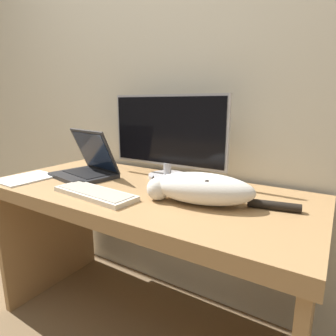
# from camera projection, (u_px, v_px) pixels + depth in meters

# --- Properties ---
(wall_back) EXTENTS (6.40, 0.06, 2.60)m
(wall_back) POSITION_uv_depth(u_px,v_px,m) (186.00, 68.00, 1.48)
(wall_back) COLOR beige
(wall_back) RESTS_ON ground_plane
(desk) EXTENTS (1.50, 0.68, 0.74)m
(desk) POSITION_uv_depth(u_px,v_px,m) (143.00, 220.00, 1.31)
(desk) COLOR #A37A4C
(desk) RESTS_ON ground_plane
(monitor) EXTENTS (0.64, 0.20, 0.42)m
(monitor) POSITION_uv_depth(u_px,v_px,m) (168.00, 136.00, 1.40)
(monitor) COLOR #B2B2B7
(monitor) RESTS_ON desk
(laptop) EXTENTS (0.35, 0.30, 0.24)m
(laptop) POSITION_uv_depth(u_px,v_px,m) (87.00, 167.00, 1.47)
(laptop) COLOR #232326
(laptop) RESTS_ON desk
(external_keyboard) EXTENTS (0.40, 0.17, 0.02)m
(external_keyboard) POSITION_uv_depth(u_px,v_px,m) (95.00, 193.00, 1.17)
(external_keyboard) COLOR beige
(external_keyboard) RESTS_ON desk
(cat) EXTENTS (0.55, 0.24, 0.12)m
(cat) POSITION_uv_depth(u_px,v_px,m) (200.00, 188.00, 1.07)
(cat) COLOR silver
(cat) RESTS_ON desk
(paper_notepad) EXTENTS (0.21, 0.27, 0.01)m
(paper_notepad) POSITION_uv_depth(u_px,v_px,m) (26.00, 178.00, 1.43)
(paper_notepad) COLOR white
(paper_notepad) RESTS_ON desk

